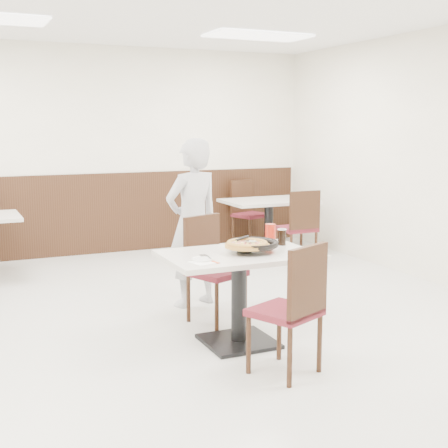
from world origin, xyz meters
name	(u,v)px	position (x,y,z in m)	size (l,w,h in m)	color
floor	(197,326)	(0.00, 0.00, 0.00)	(7.00, 7.00, 0.00)	beige
wall_back	(101,151)	(0.00, 3.50, 1.40)	(6.00, 0.04, 2.80)	white
wainscot_back	(103,214)	(0.00, 3.48, 0.55)	(5.90, 0.03, 1.10)	black
fluo_panel_d	(258,36)	(1.50, 1.80, 2.78)	(1.20, 0.60, 0.02)	white
main_table	(239,299)	(0.15, -0.53, 0.38)	(1.20, 0.80, 0.75)	silver
chair_near	(285,309)	(0.18, -1.21, 0.47)	(0.42, 0.42, 0.95)	black
chair_far	(217,270)	(0.21, 0.06, 0.47)	(0.42, 0.42, 0.95)	black
trivet	(245,250)	(0.20, -0.53, 0.77)	(0.12, 0.12, 0.04)	black
pizza_pan	(253,247)	(0.26, -0.55, 0.79)	(0.35, 0.35, 0.01)	black
pizza	(247,246)	(0.20, -0.57, 0.81)	(0.36, 0.36, 0.02)	#B18138
pizza_server	(251,241)	(0.24, -0.57, 0.84)	(0.07, 0.09, 0.00)	silver
napkin	(203,262)	(-0.25, -0.74, 0.75)	(0.16, 0.16, 0.00)	white
side_plate	(203,259)	(-0.22, -0.68, 0.76)	(0.16, 0.16, 0.01)	white
fork	(209,257)	(-0.17, -0.67, 0.77)	(0.01, 0.16, 0.00)	silver
cola_glass	(282,237)	(0.62, -0.39, 0.81)	(0.07, 0.07, 0.13)	black
red_cup	(270,233)	(0.59, -0.24, 0.83)	(0.09, 0.09, 0.16)	#AC1F0F
diner_person	(193,223)	(0.21, 0.64, 0.82)	(0.59, 0.39, 1.63)	silver
bg_table_right	(269,227)	(2.04, 2.49, 0.38)	(1.20, 0.80, 0.75)	silver
bg_chair_right_near	(297,227)	(2.08, 1.82, 0.47)	(0.42, 0.42, 0.95)	black
bg_chair_right_far	(250,213)	(2.09, 3.14, 0.47)	(0.42, 0.42, 0.95)	black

